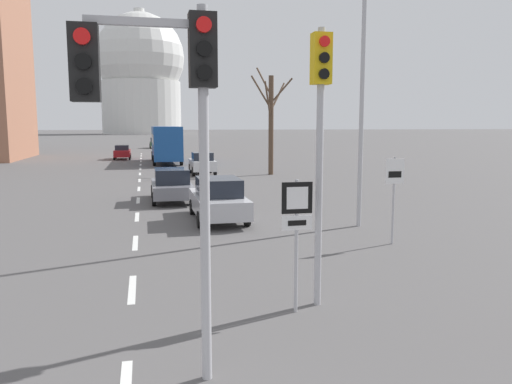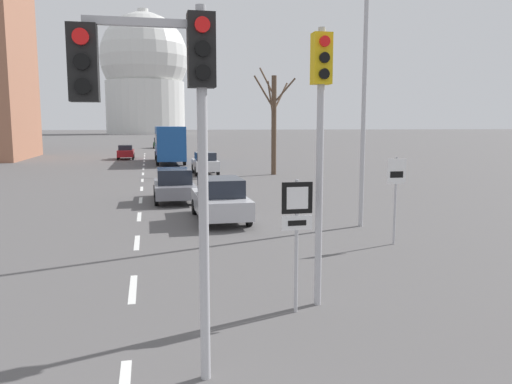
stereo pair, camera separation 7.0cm
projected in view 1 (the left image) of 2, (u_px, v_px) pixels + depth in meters
name	position (u px, v px, depth m)	size (l,w,h in m)	color
lane_stripe_1	(132.00, 289.00, 11.06)	(0.16, 2.00, 0.01)	silver
lane_stripe_2	(135.00, 243.00, 15.41)	(0.16, 2.00, 0.01)	silver
lane_stripe_3	(137.00, 217.00, 19.77)	(0.16, 2.00, 0.01)	silver
lane_stripe_4	(138.00, 200.00, 24.12)	(0.16, 2.00, 0.01)	silver
lane_stripe_5	(139.00, 189.00, 28.47)	(0.16, 2.00, 0.01)	silver
lane_stripe_6	(140.00, 180.00, 32.82)	(0.16, 2.00, 0.01)	silver
lane_stripe_7	(140.00, 174.00, 37.17)	(0.16, 2.00, 0.01)	silver
lane_stripe_8	(140.00, 169.00, 41.52)	(0.16, 2.00, 0.01)	silver
lane_stripe_9	(141.00, 165.00, 45.88)	(0.16, 2.00, 0.01)	silver
lane_stripe_10	(141.00, 161.00, 50.23)	(0.16, 2.00, 0.01)	silver
lane_stripe_11	(141.00, 158.00, 54.58)	(0.16, 2.00, 0.01)	silver
lane_stripe_12	(141.00, 156.00, 58.93)	(0.16, 2.00, 0.01)	silver
lane_stripe_13	(141.00, 154.00, 63.28)	(0.16, 2.00, 0.01)	silver
traffic_signal_near_right	(320.00, 116.00, 9.63)	(0.36, 0.34, 5.44)	#B2B2B7
traffic_signal_centre_tall	(164.00, 102.00, 6.53)	(1.85, 0.34, 5.16)	#B2B2B7
route_sign_post	(297.00, 222.00, 9.48)	(0.60, 0.08, 2.60)	#B2B2B7
speed_limit_sign	(394.00, 185.00, 15.03)	(0.60, 0.08, 2.67)	#B2B2B7
street_lamp_right	(352.00, 54.00, 17.10)	(2.64, 0.36, 9.97)	#B2B2B7
sedan_near_left	(218.00, 199.00, 18.98)	(1.88, 4.54, 1.64)	#B7B7BC
sedan_near_right	(172.00, 185.00, 23.80)	(1.91, 4.36, 1.57)	slate
sedan_mid_centre	(122.00, 152.00, 53.13)	(1.73, 4.10, 1.52)	maroon
sedan_far_left	(155.00, 143.00, 78.89)	(1.77, 4.42, 1.68)	#2D4C33
sedan_far_right	(202.00, 163.00, 36.65)	(1.75, 3.88, 1.64)	silver
city_bus	(166.00, 142.00, 47.73)	(2.66, 10.80, 3.48)	#19478C
bare_tree_right_near	(271.00, 119.00, 36.30)	(3.08, 3.89, 8.01)	brown
capitol_dome	(141.00, 74.00, 203.73)	(35.49, 35.49, 50.14)	silver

